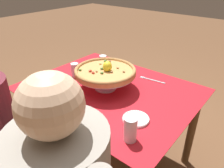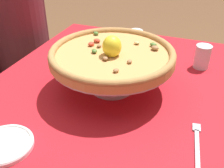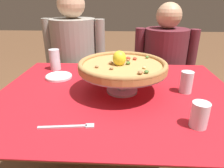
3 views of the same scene
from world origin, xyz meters
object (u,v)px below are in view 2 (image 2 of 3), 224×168
pizza_stand (112,66)px  pizza (112,54)px  water_glass_front_right (202,58)px  dinner_fork (197,145)px  water_glass_side_right (136,43)px  side_plate (5,144)px  diner_right (21,58)px

pizza_stand → pizza: 0.05m
water_glass_front_right → dinner_fork: 0.48m
pizza → water_glass_side_right: bearing=1.1°
side_plate → water_glass_side_right: bearing=-13.3°
water_glass_side_right → side_plate: (-0.70, 0.17, -0.04)m
water_glass_front_right → side_plate: water_glass_front_right is taller
dinner_fork → diner_right: bearing=62.3°
water_glass_front_right → water_glass_side_right: bearing=82.9°
side_plate → pizza_stand: bearing=-24.2°
side_plate → diner_right: (0.74, 0.54, -0.18)m
pizza_stand → pizza: bearing=-143.3°
water_glass_side_right → pizza: bearing=-178.9°
pizza_stand → water_glass_front_right: size_ratio=4.34×
pizza → water_glass_front_right: size_ratio=4.42×
dinner_fork → diner_right: diner_right is taller
water_glass_side_right → diner_right: diner_right is taller
pizza → water_glass_side_right: 0.34m
pizza_stand → water_glass_front_right: bearing=-45.8°
pizza_stand → side_plate: size_ratio=2.71×
pizza_stand → diner_right: bearing=63.7°
pizza_stand → water_glass_side_right: bearing=1.1°
pizza → dinner_fork: 0.40m
water_glass_side_right → diner_right: size_ratio=0.10×
water_glass_side_right → side_plate: bearing=166.7°
pizza → side_plate: bearing=155.7°
water_glass_front_right → side_plate: size_ratio=0.63×
water_glass_front_right → pizza_stand: bearing=134.2°
diner_right → side_plate: bearing=-143.6°
pizza → dinner_fork: (-0.19, -0.32, -0.14)m
dinner_fork → diner_right: size_ratio=0.18×
water_glass_side_right → side_plate: size_ratio=0.70×
water_glass_front_right → diner_right: 1.03m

